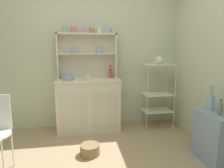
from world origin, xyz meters
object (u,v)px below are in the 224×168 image
(bowl_mixing_large, at_px, (69,78))
(utensil_jar, at_px, (64,76))
(floor_basket, at_px, (90,150))
(side_shelf_blue, at_px, (214,138))
(bakers_rack, at_px, (158,89))
(jam_bottle, at_px, (110,73))
(porcelain_teapot, at_px, (159,60))
(oil_bottle, at_px, (220,108))
(hutch_cabinet, at_px, (89,104))
(hutch_shelf_unit, at_px, (87,52))
(cup_sage_0, at_px, (65,30))
(flower_vase, at_px, (211,101))

(bowl_mixing_large, relative_size, utensil_jar, 0.69)
(floor_basket, bearing_deg, side_shelf_blue, -14.88)
(bakers_rack, xyz_separation_m, floor_basket, (-1.20, -0.74, -0.60))
(jam_bottle, bearing_deg, side_shelf_blue, -50.15)
(side_shelf_blue, bearing_deg, utensil_jar, 145.39)
(utensil_jar, relative_size, porcelain_teapot, 1.12)
(jam_bottle, bearing_deg, bowl_mixing_large, -166.74)
(porcelain_teapot, xyz_separation_m, oil_bottle, (0.25, -1.18, -0.48))
(side_shelf_blue, xyz_separation_m, floor_basket, (-1.45, 0.38, -0.23))
(oil_bottle, bearing_deg, hutch_cabinet, 139.54)
(porcelain_teapot, distance_m, oil_bottle, 1.30)
(hutch_cabinet, height_order, floor_basket, hutch_cabinet)
(hutch_shelf_unit, bearing_deg, utensil_jar, -167.06)
(cup_sage_0, bearing_deg, porcelain_teapot, -6.09)
(hutch_cabinet, relative_size, bowl_mixing_large, 5.97)
(hutch_shelf_unit, height_order, porcelain_teapot, hutch_shelf_unit)
(floor_basket, height_order, flower_vase, flower_vase)
(hutch_cabinet, distance_m, hutch_shelf_unit, 0.86)
(jam_bottle, xyz_separation_m, utensil_jar, (-0.76, -0.01, -0.03))
(utensil_jar, bearing_deg, porcelain_teapot, -4.27)
(cup_sage_0, height_order, jam_bottle, cup_sage_0)
(hutch_cabinet, relative_size, jam_bottle, 4.74)
(oil_bottle, bearing_deg, bakers_rack, 102.02)
(hutch_shelf_unit, height_order, jam_bottle, hutch_shelf_unit)
(bakers_rack, height_order, cup_sage_0, cup_sage_0)
(side_shelf_blue, distance_m, flower_vase, 0.43)
(hutch_shelf_unit, relative_size, bowl_mixing_large, 5.56)
(hutch_cabinet, relative_size, oil_bottle, 5.73)
(porcelain_teapot, bearing_deg, utensil_jar, 175.73)
(hutch_cabinet, relative_size, flower_vase, 3.15)
(hutch_shelf_unit, distance_m, utensil_jar, 0.53)
(oil_bottle, bearing_deg, flower_vase, 90.34)
(hutch_shelf_unit, height_order, bakers_rack, hutch_shelf_unit)
(hutch_cabinet, relative_size, bakers_rack, 0.94)
(jam_bottle, relative_size, porcelain_teapot, 0.97)
(hutch_shelf_unit, bearing_deg, flower_vase, -40.41)
(floor_basket, bearing_deg, bakers_rack, 31.87)
(hutch_cabinet, height_order, side_shelf_blue, hutch_cabinet)
(utensil_jar, bearing_deg, bakers_rack, -4.27)
(utensil_jar, xyz_separation_m, flower_vase, (1.80, -1.12, -0.20))
(side_shelf_blue, bearing_deg, bowl_mixing_large, 147.60)
(side_shelf_blue, height_order, jam_bottle, jam_bottle)
(floor_basket, distance_m, bowl_mixing_large, 1.12)
(hutch_shelf_unit, bearing_deg, hutch_cabinet, -90.00)
(floor_basket, relative_size, porcelain_teapot, 1.12)
(jam_bottle, relative_size, oil_bottle, 1.21)
(utensil_jar, distance_m, oil_bottle, 2.23)
(floor_basket, xyz_separation_m, jam_bottle, (0.40, 0.87, 0.88))
(bowl_mixing_large, bearing_deg, porcelain_teapot, 1.34)
(bakers_rack, relative_size, cup_sage_0, 12.39)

